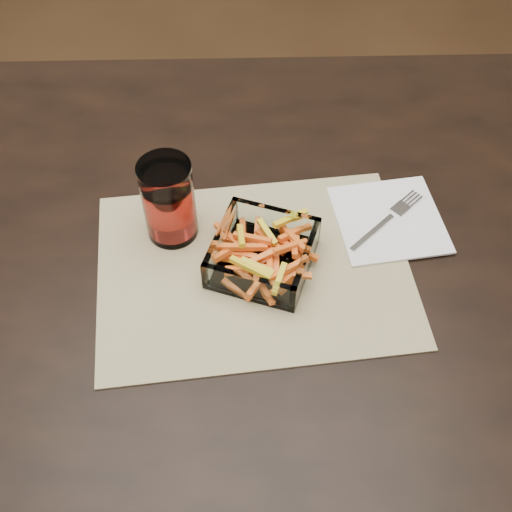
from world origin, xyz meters
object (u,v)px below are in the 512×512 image
object	(u,v)px
glass_bowl	(263,255)
dining_table	(229,273)
tumbler	(169,203)
fork	(388,219)

from	to	relation	value
glass_bowl	dining_table	bearing A→B (deg)	135.65
tumbler	fork	distance (m)	0.33
glass_bowl	fork	world-z (taller)	glass_bowl
tumbler	glass_bowl	bearing A→B (deg)	-26.75
glass_bowl	fork	size ratio (longest dim) A/B	1.35
tumbler	fork	size ratio (longest dim) A/B	1.05
glass_bowl	tumbler	xyz separation A→B (m)	(-0.13, 0.07, 0.04)
dining_table	tumbler	size ratio (longest dim) A/B	11.93
tumbler	fork	xyz separation A→B (m)	(0.33, 0.01, -0.06)
dining_table	tumbler	world-z (taller)	tumbler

